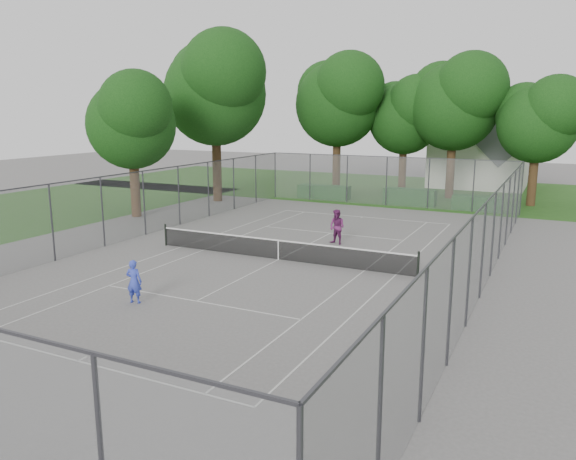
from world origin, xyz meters
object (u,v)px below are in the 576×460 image
at_px(house, 480,142).
at_px(girl_player, 134,281).
at_px(woman_player, 337,227).
at_px(tennis_net, 278,249).

xyz_separation_m(house, girl_player, (-6.27, -38.18, -3.25)).
bearing_deg(woman_player, tennis_net, -90.59).
bearing_deg(tennis_net, woman_player, 72.86).
height_order(house, woman_player, house).
xyz_separation_m(tennis_net, girl_player, (-1.86, -7.48, 0.27)).
xyz_separation_m(girl_player, woman_player, (3.12, 11.57, 0.11)).
height_order(house, girl_player, house).
bearing_deg(girl_player, tennis_net, -117.92).
distance_m(house, woman_player, 26.98).
height_order(tennis_net, house, house).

